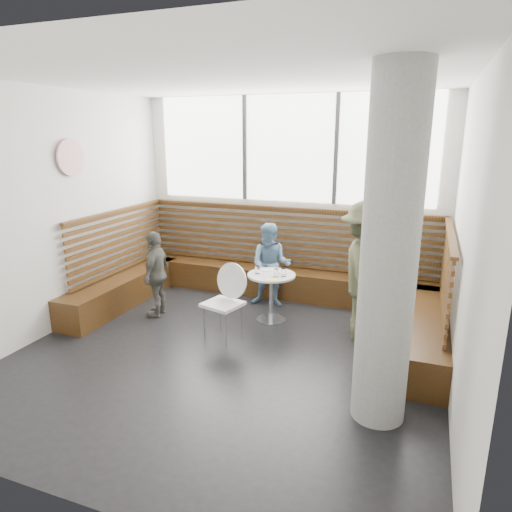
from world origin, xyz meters
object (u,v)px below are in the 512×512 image
at_px(concrete_column, 389,254).
at_px(child_back, 271,265).
at_px(child_left, 156,274).
at_px(adult_man, 365,271).
at_px(cafe_chair, 225,295).
at_px(cafe_table, 271,287).

relative_size(concrete_column, child_back, 2.45).
xyz_separation_m(concrete_column, child_left, (-3.34, 1.41, -0.97)).
relative_size(concrete_column, child_left, 2.53).
bearing_deg(adult_man, cafe_chair, 97.36).
bearing_deg(concrete_column, cafe_table, 133.22).
distance_m(cafe_table, child_back, 0.62).
bearing_deg(child_back, concrete_column, -58.84).
xyz_separation_m(concrete_column, adult_man, (-0.39, 1.69, -0.68)).
xyz_separation_m(cafe_chair, child_left, (-1.25, 0.33, 0.05)).
height_order(concrete_column, cafe_table, concrete_column).
bearing_deg(child_left, cafe_chair, 65.08).
bearing_deg(child_back, cafe_chair, -105.94).
xyz_separation_m(child_back, child_left, (-1.44, -0.95, -0.02)).
relative_size(cafe_table, adult_man, 0.38).
distance_m(cafe_table, child_left, 1.69).
xyz_separation_m(cafe_table, child_back, (-0.20, 0.56, 0.15)).
bearing_deg(concrete_column, cafe_chair, 152.62).
distance_m(cafe_table, cafe_chair, 0.83).
bearing_deg(cafe_chair, adult_man, 34.86).
height_order(cafe_chair, child_left, child_left).
relative_size(cafe_table, child_left, 0.55).
relative_size(child_back, child_left, 1.03).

